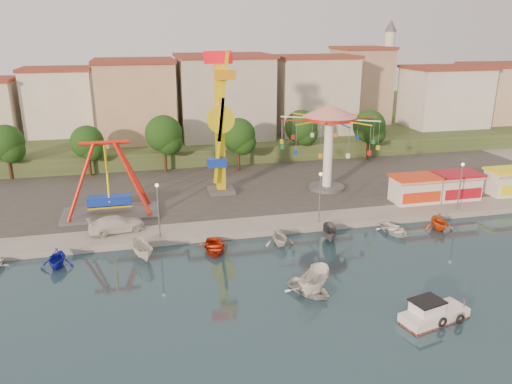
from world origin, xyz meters
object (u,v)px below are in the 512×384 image
object	(u,v)px
kamikaze_tower	(221,127)
rowboat_a	(309,289)
pirate_ship_ride	(108,180)
skiff	(314,282)
cabin_motorboat	(433,315)
wave_swinger	(329,128)
van	(117,224)

from	to	relation	value
kamikaze_tower	rowboat_a	xyz separation A→B (m)	(2.63, -24.20, -8.20)
pirate_ship_ride	rowboat_a	xyz separation A→B (m)	(15.38, -19.70, -3.99)
skiff	cabin_motorboat	bearing A→B (deg)	-0.62
wave_swinger	rowboat_a	xyz separation A→B (m)	(-10.18, -22.80, -7.79)
wave_swinger	cabin_motorboat	world-z (taller)	wave_swinger
cabin_motorboat	wave_swinger	bearing A→B (deg)	70.35
pirate_ship_ride	van	bearing A→B (deg)	-81.35
rowboat_a	skiff	bearing A→B (deg)	-13.71
cabin_motorboat	skiff	xyz separation A→B (m)	(-6.68, 5.71, 0.40)
van	skiff	bearing A→B (deg)	-146.73
skiff	rowboat_a	bearing A→B (deg)	-122.53
rowboat_a	kamikaze_tower	bearing A→B (deg)	64.92
wave_swinger	rowboat_a	size ratio (longest dim) A/B	2.98
kamikaze_tower	skiff	size ratio (longest dim) A/B	3.67
wave_swinger	rowboat_a	world-z (taller)	wave_swinger
cabin_motorboat	rowboat_a	bearing A→B (deg)	128.50
wave_swinger	pirate_ship_ride	bearing A→B (deg)	-173.10
rowboat_a	van	bearing A→B (deg)	103.53
kamikaze_tower	wave_swinger	size ratio (longest dim) A/B	1.42
pirate_ship_ride	van	world-z (taller)	pirate_ship_ride
pirate_ship_ride	wave_swinger	size ratio (longest dim) A/B	0.86
cabin_motorboat	rowboat_a	xyz separation A→B (m)	(-7.12, 5.57, -0.06)
pirate_ship_ride	kamikaze_tower	size ratio (longest dim) A/B	0.61
pirate_ship_ride	cabin_motorboat	size ratio (longest dim) A/B	1.90
kamikaze_tower	cabin_motorboat	world-z (taller)	kamikaze_tower
kamikaze_tower	skiff	bearing A→B (deg)	-82.72
rowboat_a	cabin_motorboat	bearing A→B (deg)	-69.30
cabin_motorboat	skiff	distance (m)	8.79
pirate_ship_ride	rowboat_a	size ratio (longest dim) A/B	2.57
cabin_motorboat	pirate_ship_ride	bearing A→B (deg)	118.20
rowboat_a	skiff	size ratio (longest dim) A/B	0.86
pirate_ship_ride	skiff	world-z (taller)	pirate_ship_ride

